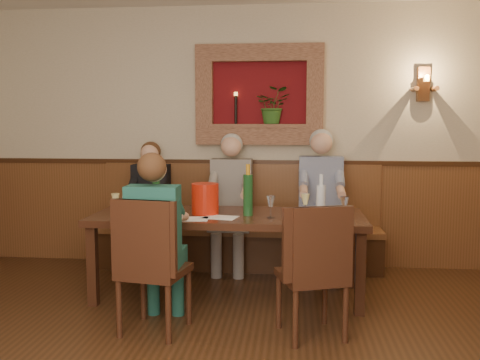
# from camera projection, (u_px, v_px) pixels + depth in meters

# --- Properties ---
(room_shell) EXTENTS (6.04, 6.04, 2.82)m
(room_shell) POSITION_uv_depth(u_px,v_px,m) (185.00, 61.00, 2.80)
(room_shell) COLOR #C1B492
(room_shell) RESTS_ON ground
(wainscoting) EXTENTS (6.02, 6.02, 1.15)m
(wainscoting) POSITION_uv_depth(u_px,v_px,m) (187.00, 301.00, 2.94)
(wainscoting) COLOR brown
(wainscoting) RESTS_ON ground
(wall_niche) EXTENTS (1.36, 0.30, 1.06)m
(wall_niche) POSITION_uv_depth(u_px,v_px,m) (263.00, 99.00, 5.70)
(wall_niche) COLOR maroon
(wall_niche) RESTS_ON ground
(wall_sconce) EXTENTS (0.25, 0.20, 0.35)m
(wall_sconce) POSITION_uv_depth(u_px,v_px,m) (424.00, 85.00, 5.50)
(wall_sconce) COLOR brown
(wall_sconce) RESTS_ON ground
(dining_table) EXTENTS (2.40, 0.90, 0.75)m
(dining_table) POSITION_uv_depth(u_px,v_px,m) (228.00, 222.00, 4.76)
(dining_table) COLOR black
(dining_table) RESTS_ON ground
(bench) EXTENTS (3.00, 0.45, 1.11)m
(bench) POSITION_uv_depth(u_px,v_px,m) (239.00, 237.00, 5.74)
(bench) COLOR #381E0F
(bench) RESTS_ON ground
(chair_near_left) EXTENTS (0.53, 0.53, 1.03)m
(chair_near_left) POSITION_uv_depth(u_px,v_px,m) (154.00, 293.00, 3.98)
(chair_near_left) COLOR black
(chair_near_left) RESTS_ON ground
(chair_near_right) EXTENTS (0.56, 0.56, 0.99)m
(chair_near_right) POSITION_uv_depth(u_px,v_px,m) (312.00, 298.00, 3.90)
(chair_near_right) COLOR black
(chair_near_right) RESTS_ON ground
(person_bench_left) EXTENTS (0.39, 0.48, 1.35)m
(person_bench_left) POSITION_uv_depth(u_px,v_px,m) (149.00, 217.00, 5.70)
(person_bench_left) COLOR black
(person_bench_left) RESTS_ON ground
(person_bench_mid) EXTENTS (0.43, 0.53, 1.44)m
(person_bench_mid) POSITION_uv_depth(u_px,v_px,m) (231.00, 214.00, 5.61)
(person_bench_mid) COLOR #55504D
(person_bench_mid) RESTS_ON ground
(person_bench_right) EXTENTS (0.45, 0.55, 1.49)m
(person_bench_right) POSITION_uv_depth(u_px,v_px,m) (321.00, 214.00, 5.51)
(person_bench_right) COLOR navy
(person_bench_right) RESTS_ON ground
(person_chair_front) EXTENTS (0.39, 0.47, 1.35)m
(person_chair_front) POSITION_uv_depth(u_px,v_px,m) (157.00, 256.00, 4.05)
(person_chair_front) COLOR #16374F
(person_chair_front) RESTS_ON ground
(spittoon_bucket) EXTENTS (0.26, 0.26, 0.27)m
(spittoon_bucket) POSITION_uv_depth(u_px,v_px,m) (205.00, 199.00, 4.74)
(spittoon_bucket) COLOR red
(spittoon_bucket) RESTS_ON dining_table
(wine_bottle_green_a) EXTENTS (0.10, 0.10, 0.45)m
(wine_bottle_green_a) POSITION_uv_depth(u_px,v_px,m) (248.00, 194.00, 4.66)
(wine_bottle_green_a) COLOR #19471E
(wine_bottle_green_a) RESTS_ON dining_table
(wine_bottle_green_b) EXTENTS (0.09, 0.09, 0.37)m
(wine_bottle_green_b) POSITION_uv_depth(u_px,v_px,m) (156.00, 195.00, 4.87)
(wine_bottle_green_b) COLOR #19471E
(wine_bottle_green_b) RESTS_ON dining_table
(water_bottle) EXTENTS (0.08, 0.08, 0.39)m
(water_bottle) POSITION_uv_depth(u_px,v_px,m) (321.00, 202.00, 4.40)
(water_bottle) COLOR silver
(water_bottle) RESTS_ON dining_table
(tasting_sheet_a) EXTENTS (0.30, 0.24, 0.00)m
(tasting_sheet_a) POSITION_uv_depth(u_px,v_px,m) (140.00, 214.00, 4.72)
(tasting_sheet_a) COLOR white
(tasting_sheet_a) RESTS_ON dining_table
(tasting_sheet_b) EXTENTS (0.32, 0.26, 0.00)m
(tasting_sheet_b) POSITION_uv_depth(u_px,v_px,m) (220.00, 217.00, 4.58)
(tasting_sheet_b) COLOR white
(tasting_sheet_b) RESTS_ON dining_table
(tasting_sheet_c) EXTENTS (0.30, 0.26, 0.00)m
(tasting_sheet_c) POSITION_uv_depth(u_px,v_px,m) (319.00, 218.00, 4.54)
(tasting_sheet_c) COLOR white
(tasting_sheet_c) RESTS_ON dining_table
(tasting_sheet_d) EXTENTS (0.33, 0.25, 0.00)m
(tasting_sheet_d) POSITION_uv_depth(u_px,v_px,m) (190.00, 219.00, 4.51)
(tasting_sheet_d) COLOR white
(tasting_sheet_d) RESTS_ON dining_table
(wine_glass_0) EXTENTS (0.08, 0.08, 0.19)m
(wine_glass_0) POSITION_uv_depth(u_px,v_px,m) (149.00, 201.00, 4.88)
(wine_glass_0) COLOR white
(wine_glass_0) RESTS_ON dining_table
(wine_glass_1) EXTENTS (0.08, 0.08, 0.19)m
(wine_glass_1) POSITION_uv_depth(u_px,v_px,m) (271.00, 207.00, 4.56)
(wine_glass_1) COLOR white
(wine_glass_1) RESTS_ON dining_table
(wine_glass_2) EXTENTS (0.08, 0.08, 0.19)m
(wine_glass_2) POSITION_uv_depth(u_px,v_px,m) (116.00, 204.00, 4.70)
(wine_glass_2) COLOR #EDE38E
(wine_glass_2) RESTS_ON dining_table
(wine_glass_3) EXTENTS (0.08, 0.08, 0.19)m
(wine_glass_3) POSITION_uv_depth(u_px,v_px,m) (246.00, 202.00, 4.82)
(wine_glass_3) COLOR #EDE38E
(wine_glass_3) RESTS_ON dining_table
(wine_glass_4) EXTENTS (0.08, 0.08, 0.19)m
(wine_glass_4) POSITION_uv_depth(u_px,v_px,m) (203.00, 202.00, 4.85)
(wine_glass_4) COLOR white
(wine_glass_4) RESTS_ON dining_table
(wine_glass_5) EXTENTS (0.08, 0.08, 0.19)m
(wine_glass_5) POSITION_uv_depth(u_px,v_px,m) (161.00, 207.00, 4.55)
(wine_glass_5) COLOR #EDE38E
(wine_glass_5) RESTS_ON dining_table
(wine_glass_6) EXTENTS (0.08, 0.08, 0.19)m
(wine_glass_6) POSITION_uv_depth(u_px,v_px,m) (344.00, 208.00, 4.50)
(wine_glass_6) COLOR white
(wine_glass_6) RESTS_ON dining_table
(wine_glass_7) EXTENTS (0.08, 0.08, 0.19)m
(wine_glass_7) POSITION_uv_depth(u_px,v_px,m) (305.00, 205.00, 4.67)
(wine_glass_7) COLOR #EDE38E
(wine_glass_7) RESTS_ON dining_table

